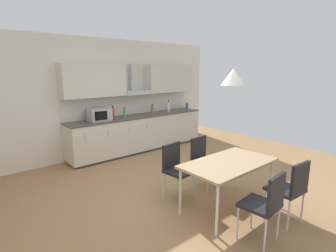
% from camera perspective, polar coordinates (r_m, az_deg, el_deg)
% --- Properties ---
extents(ground_plane, '(8.74, 7.97, 0.02)m').
position_cam_1_polar(ground_plane, '(4.46, 0.51, -14.65)').
color(ground_plane, '#9E754C').
extents(wall_back, '(6.99, 0.10, 2.71)m').
position_cam_1_polar(wall_back, '(6.31, -15.88, 5.81)').
color(wall_back, silver).
rests_on(wall_back, ground_plane).
extents(kitchen_counter, '(3.65, 0.65, 0.89)m').
position_cam_1_polar(kitchen_counter, '(6.64, -6.16, -1.44)').
color(kitchen_counter, '#333333').
rests_on(kitchen_counter, ground_plane).
extents(backsplash_tile, '(3.63, 0.02, 0.47)m').
position_cam_1_polar(backsplash_tile, '(6.77, -7.73, 4.59)').
color(backsplash_tile, silver).
rests_on(backsplash_tile, kitchen_counter).
extents(upper_wall_cabinets, '(3.63, 0.40, 0.74)m').
position_cam_1_polar(upper_wall_cabinets, '(6.58, -7.13, 9.97)').
color(upper_wall_cabinets, beige).
extents(microwave, '(0.48, 0.35, 0.28)m').
position_cam_1_polar(microwave, '(6.00, -14.74, 2.44)').
color(microwave, '#ADADB2').
rests_on(microwave, kitchen_counter).
extents(bottle_white, '(0.06, 0.06, 0.32)m').
position_cam_1_polar(bottle_white, '(7.07, 0.13, 4.22)').
color(bottle_white, white).
rests_on(bottle_white, kitchen_counter).
extents(bottle_brown, '(0.08, 0.08, 0.26)m').
position_cam_1_polar(bottle_brown, '(6.75, -3.42, 3.60)').
color(bottle_brown, brown).
rests_on(bottle_brown, kitchen_counter).
extents(bottle_green, '(0.06, 0.06, 0.25)m').
position_cam_1_polar(bottle_green, '(6.31, -9.46, 2.83)').
color(bottle_green, green).
rests_on(bottle_green, kitchen_counter).
extents(bottle_blue, '(0.07, 0.07, 0.19)m').
position_cam_1_polar(bottle_blue, '(7.66, 4.14, 4.38)').
color(bottle_blue, blue).
rests_on(bottle_blue, kitchen_counter).
extents(bottle_red, '(0.06, 0.06, 0.31)m').
position_cam_1_polar(bottle_red, '(6.18, -11.87, 2.79)').
color(bottle_red, red).
rests_on(bottle_red, kitchen_counter).
extents(dining_table, '(1.39, 0.77, 0.72)m').
position_cam_1_polar(dining_table, '(3.86, 13.07, -8.29)').
color(dining_table, tan).
rests_on(dining_table, ground_plane).
extents(chair_far_left, '(0.44, 0.44, 0.87)m').
position_cam_1_polar(chair_far_left, '(4.16, 1.71, -8.50)').
color(chair_far_left, black).
rests_on(chair_far_left, ground_plane).
extents(chair_far_right, '(0.43, 0.43, 0.87)m').
position_cam_1_polar(chair_far_right, '(4.58, 7.58, -6.64)').
color(chair_far_right, black).
rests_on(chair_far_right, ground_plane).
extents(chair_near_left, '(0.43, 0.43, 0.87)m').
position_cam_1_polar(chair_near_left, '(3.30, 20.67, -15.03)').
color(chair_near_left, black).
rests_on(chair_near_left, ground_plane).
extents(chair_near_right, '(0.43, 0.43, 0.87)m').
position_cam_1_polar(chair_near_right, '(3.81, 25.27, -11.71)').
color(chair_near_right, black).
rests_on(chair_near_right, ground_plane).
extents(pendant_lamp, '(0.32, 0.32, 0.22)m').
position_cam_1_polar(pendant_lamp, '(3.63, 14.01, 10.34)').
color(pendant_lamp, silver).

